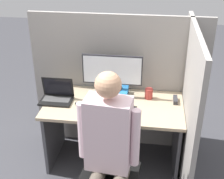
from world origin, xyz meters
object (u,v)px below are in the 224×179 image
Objects in this scene: laptop at (57,96)px; stapler at (175,100)px; coffee_mug at (149,94)px; office_chair at (109,163)px; monitor at (112,72)px; person at (108,147)px; paper_box at (112,92)px; carrot_toy at (109,113)px.

stapler is (1.16, 0.13, -0.02)m from laptop.
coffee_mug is at bearing 172.54° from stapler.
laptop is 2.93× the size of coffee_mug.
stapler is at bearing 53.16° from office_chair.
monitor is 0.60m from laptop.
monitor is 0.96m from person.
carrot_toy is (0.03, -0.38, -0.02)m from paper_box.
coffee_mug is (-0.26, 0.03, 0.03)m from stapler.
coffee_mug is (0.37, -0.01, 0.01)m from paper_box.
paper_box is 2.99× the size of coffee_mug.
carrot_toy is at bearing 97.50° from person.
carrot_toy is (0.03, -0.39, -0.24)m from monitor.
monitor is (0.00, 0.00, 0.22)m from paper_box.
paper_box is 0.23× the size of person.
stapler is 0.27m from coffee_mug.
coffee_mug is at bearing -1.97° from monitor.
monitor is at bearing 93.72° from carrot_toy.
carrot_toy reaches higher than stapler.
person is (-0.54, -0.89, 0.05)m from stapler.
paper_box is at bearing 93.75° from carrot_toy.
stapler is at bearing 28.99° from carrot_toy.
coffee_mug reaches higher than carrot_toy.
monitor is 0.46m from carrot_toy.
carrot_toy is 0.51m from coffee_mug.
carrot_toy is 0.11× the size of person.
paper_box is 2.31× the size of stapler.
paper_box is 0.37m from coffee_mug.
coffee_mug is at bearing 47.10° from carrot_toy.
laptop is at bearing 129.70° from person.
monitor is at bearing 90.00° from paper_box.
stapler is at bearing -7.46° from coffee_mug.
office_chair is (-0.55, -0.74, -0.24)m from stapler.
paper_box is at bearing -90.00° from monitor.
paper_box is 0.83m from office_chair.
stapler is 1.30× the size of coffee_mug.
coffee_mug is (0.29, 0.77, 0.27)m from office_chair.
laptop is at bearing 159.84° from carrot_toy.
office_chair is 0.33m from person.
coffee_mug is at bearing 69.51° from office_chair.
monitor reaches higher than laptop.
laptop is at bearing 135.43° from office_chair.
carrot_toy is 0.56m from person.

